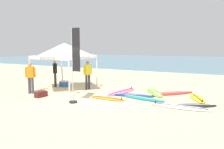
{
  "coord_description": "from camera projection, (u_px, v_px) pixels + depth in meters",
  "views": [
    {
      "loc": [
        5.71,
        -8.74,
        2.54
      ],
      "look_at": [
        0.36,
        1.84,
        1.0
      ],
      "focal_mm": 34.51,
      "sensor_mm": 36.0,
      "label": 1
    }
  ],
  "objects": [
    {
      "name": "surfboard_white",
      "position": [
        180.0,
        107.0,
        9.03
      ],
      "size": [
        2.6,
        0.72,
        0.19
      ],
      "color": "white",
      "rests_on": "ground"
    },
    {
      "name": "canopy_tent",
      "position": [
        64.0,
        49.0,
        12.2
      ],
      "size": [
        2.79,
        2.79,
        2.75
      ],
      "color": "#B7B7BC",
      "rests_on": "ground"
    },
    {
      "name": "ground_plane",
      "position": [
        89.0,
        98.0,
        10.62
      ],
      "size": [
        80.0,
        80.0,
        0.0
      ],
      "primitive_type": "plane",
      "color": "beige"
    },
    {
      "name": "surfboard_black",
      "position": [
        192.0,
        106.0,
        9.21
      ],
      "size": [
        2.18,
        1.57,
        0.19
      ],
      "color": "black",
      "rests_on": "ground"
    },
    {
      "name": "cooler_box",
      "position": [
        64.0,
        84.0,
        13.68
      ],
      "size": [
        0.5,
        0.36,
        0.39
      ],
      "color": "#2D60B7",
      "rests_on": "ground"
    },
    {
      "name": "surfboard_pink",
      "position": [
        122.0,
        92.0,
        12.05
      ],
      "size": [
        1.09,
        2.57,
        0.19
      ],
      "color": "pink",
      "rests_on": "ground"
    },
    {
      "name": "person_black",
      "position": [
        55.0,
        71.0,
        13.61
      ],
      "size": [
        0.43,
        0.4,
        1.71
      ],
      "color": "#2D2D33",
      "rests_on": "ground"
    },
    {
      "name": "surfboard_teal",
      "position": [
        142.0,
        98.0,
        10.55
      ],
      "size": [
        2.44,
        1.04,
        0.19
      ],
      "color": "#19847F",
      "rests_on": "ground"
    },
    {
      "name": "person_yellow",
      "position": [
        88.0,
        73.0,
        12.75
      ],
      "size": [
        0.37,
        0.49,
        1.71
      ],
      "color": "#2D2D33",
      "rests_on": "ground"
    },
    {
      "name": "surfboard_orange",
      "position": [
        108.0,
        98.0,
        10.5
      ],
      "size": [
        1.89,
        0.54,
        0.19
      ],
      "color": "orange",
      "rests_on": "ground"
    },
    {
      "name": "gear_bag_near_tent",
      "position": [
        41.0,
        94.0,
        10.91
      ],
      "size": [
        0.38,
        0.63,
        0.28
      ],
      "primitive_type": "cube",
      "rotation": [
        0.0,
        0.0,
        1.46
      ],
      "color": "#4C1919",
      "rests_on": "ground"
    },
    {
      "name": "surfboard_lime",
      "position": [
        155.0,
        92.0,
        11.83
      ],
      "size": [
        1.73,
        2.29,
        0.19
      ],
      "color": "#7AD12D",
      "rests_on": "ground"
    },
    {
      "name": "banner_flag",
      "position": [
        74.0,
        69.0,
        9.55
      ],
      "size": [
        0.6,
        0.36,
        3.4
      ],
      "color": "#99999E",
      "rests_on": "ground"
    },
    {
      "name": "person_orange",
      "position": [
        30.0,
        76.0,
        11.61
      ],
      "size": [
        0.47,
        0.39,
        1.71
      ],
      "color": "#383842",
      "rests_on": "ground"
    },
    {
      "name": "sea",
      "position": [
        184.0,
        61.0,
        37.72
      ],
      "size": [
        80.0,
        36.0,
        0.1
      ],
      "primitive_type": "cube",
      "color": "#568499",
      "rests_on": "ground"
    },
    {
      "name": "surfboard_navy",
      "position": [
        131.0,
        95.0,
        11.21
      ],
      "size": [
        2.57,
        1.2,
        0.19
      ],
      "color": "navy",
      "rests_on": "ground"
    },
    {
      "name": "surfboard_red",
      "position": [
        172.0,
        93.0,
        11.65
      ],
      "size": [
        2.29,
        2.29,
        0.19
      ],
      "color": "red",
      "rests_on": "ground"
    },
    {
      "name": "surfboard_yellow",
      "position": [
        197.0,
        98.0,
        10.51
      ],
      "size": [
        1.19,
        2.02,
        0.19
      ],
      "color": "yellow",
      "rests_on": "ground"
    }
  ]
}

